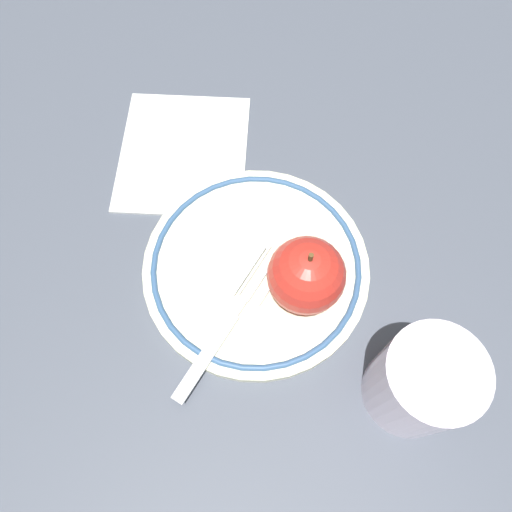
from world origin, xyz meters
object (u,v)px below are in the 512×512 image
Objects in this scene: drinking_glass at (421,383)px; apple_red_whole at (306,275)px; fork at (226,326)px; napkin_folded at (183,152)px; plate at (256,267)px.

apple_red_whole is at bearing -151.51° from drinking_glass.
fork reaches higher than napkin_folded.
apple_red_whole and drinking_glass have the same top height.
drinking_glass reaches higher than napkin_folded.
napkin_folded is (-0.16, -0.04, -0.00)m from plate.
fork is at bearing -78.75° from apple_red_whole.
plate is 0.07m from fork.
drinking_glass reaches higher than plate.
drinking_glass is (0.10, 0.14, 0.03)m from fork.
apple_red_whole is at bearing 44.51° from plate.
plate is 1.64× the size of fork.
plate is 0.16m from napkin_folded.
fork is at bearing -39.38° from plate.
fork reaches higher than plate.
drinking_glass is (0.11, 0.06, -0.00)m from apple_red_whole.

